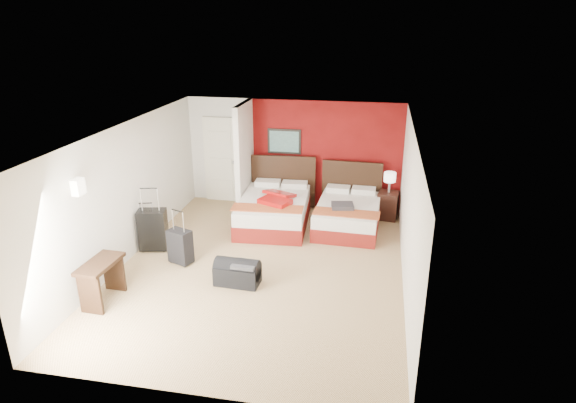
% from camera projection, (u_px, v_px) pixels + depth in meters
% --- Properties ---
extents(ground, '(6.50, 6.50, 0.00)m').
position_uv_depth(ground, '(261.00, 267.00, 8.86)').
color(ground, tan).
rests_on(ground, ground).
extents(room_walls, '(5.02, 6.52, 2.50)m').
position_uv_depth(room_walls, '(210.00, 173.00, 9.96)').
color(room_walls, silver).
rests_on(room_walls, ground).
extents(red_accent_panel, '(3.50, 0.04, 2.50)m').
position_uv_depth(red_accent_panel, '(325.00, 156.00, 11.25)').
color(red_accent_panel, maroon).
rests_on(red_accent_panel, ground).
extents(partition_wall, '(0.12, 1.20, 2.50)m').
position_uv_depth(partition_wall, '(244.00, 159.00, 10.99)').
color(partition_wall, silver).
rests_on(partition_wall, ground).
extents(entry_door, '(0.82, 0.06, 2.05)m').
position_uv_depth(entry_door, '(221.00, 160.00, 11.74)').
color(entry_door, silver).
rests_on(entry_door, ground).
extents(bed_left, '(1.54, 2.11, 0.61)m').
position_uv_depth(bed_left, '(274.00, 212.00, 10.56)').
color(bed_left, silver).
rests_on(bed_left, ground).
extents(bed_right, '(1.37, 1.90, 0.55)m').
position_uv_depth(bed_right, '(348.00, 216.00, 10.40)').
color(bed_right, white).
rests_on(bed_right, ground).
extents(red_suitcase_open, '(0.93, 1.05, 0.11)m').
position_uv_depth(red_suitcase_open, '(277.00, 198.00, 10.33)').
color(red_suitcase_open, '#A50F0E').
rests_on(red_suitcase_open, bed_left).
extents(jacket_bundle, '(0.49, 0.42, 0.11)m').
position_uv_depth(jacket_bundle, '(342.00, 206.00, 10.03)').
color(jacket_bundle, '#37363B').
rests_on(jacket_bundle, bed_right).
extents(nightstand, '(0.49, 0.49, 0.61)m').
position_uv_depth(nightstand, '(388.00, 205.00, 10.90)').
color(nightstand, black).
rests_on(nightstand, ground).
extents(table_lamp, '(0.33, 0.33, 0.46)m').
position_uv_depth(table_lamp, '(389.00, 183.00, 10.71)').
color(table_lamp, beige).
rests_on(table_lamp, nightstand).
extents(suitcase_black, '(0.58, 0.43, 0.79)m').
position_uv_depth(suitcase_black, '(153.00, 231.00, 9.40)').
color(suitcase_black, black).
rests_on(suitcase_black, ground).
extents(suitcase_charcoal, '(0.49, 0.39, 0.62)m').
position_uv_depth(suitcase_charcoal, '(180.00, 248.00, 8.91)').
color(suitcase_charcoal, black).
rests_on(suitcase_charcoal, ground).
extents(suitcase_navy, '(0.46, 0.35, 0.56)m').
position_uv_depth(suitcase_navy, '(149.00, 233.00, 9.59)').
color(suitcase_navy, black).
rests_on(suitcase_navy, ground).
extents(duffel_bag, '(0.77, 0.44, 0.38)m').
position_uv_depth(duffel_bag, '(237.00, 274.00, 8.26)').
color(duffel_bag, black).
rests_on(duffel_bag, ground).
extents(jacket_draped, '(0.42, 0.36, 0.05)m').
position_uv_depth(jacket_draped, '(245.00, 264.00, 8.11)').
color(jacket_draped, '#39393E').
rests_on(jacket_draped, duffel_bag).
extents(desk, '(0.46, 0.85, 0.69)m').
position_uv_depth(desk, '(102.00, 282.00, 7.70)').
color(desk, black).
rests_on(desk, ground).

